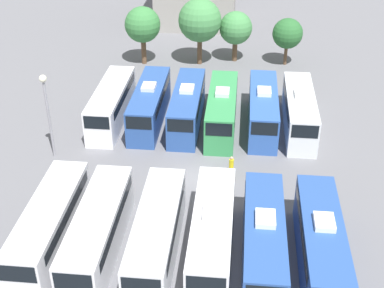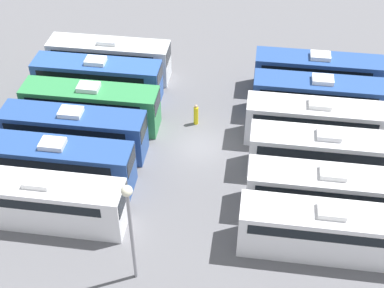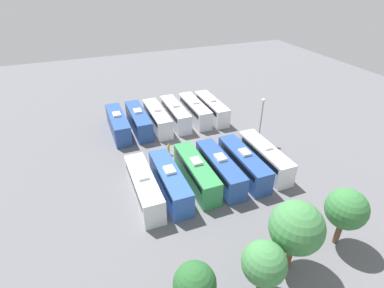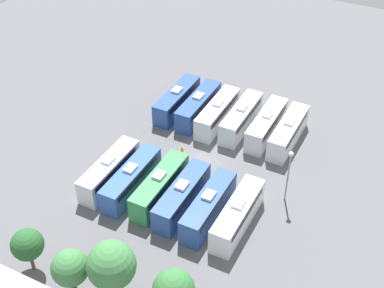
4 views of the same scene
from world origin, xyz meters
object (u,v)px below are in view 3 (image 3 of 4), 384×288
bus_10 (170,181)px  tree_2 (264,263)px  bus_6 (265,156)px  bus_5 (118,123)px  bus_7 (244,163)px  tree_0 (346,209)px  tree_3 (195,284)px  bus_0 (211,108)px  worker_person (169,149)px  bus_3 (157,118)px  bus_4 (139,120)px  bus_2 (175,113)px  bus_1 (195,110)px  tree_1 (296,228)px  bus_8 (220,168)px  light_pole (262,112)px  bus_11 (144,187)px  bus_9 (196,172)px

bus_10 → tree_2: 15.84m
bus_6 → bus_5: bearing=-45.6°
bus_7 → tree_0: size_ratio=1.58×
tree_3 → bus_0: bearing=-117.0°
worker_person → bus_3: bearing=-95.6°
bus_4 → bus_10: same height
bus_4 → bus_2: bearing=-179.1°
bus_6 → bus_7: bearing=4.8°
bus_1 → bus_2: bearing=0.8°
bus_4 → worker_person: 9.65m
tree_0 → bus_0: bearing=-90.8°
tree_0 → tree_3: (16.07, 1.27, -0.87)m
bus_1 → tree_1: 32.36m
bus_1 → bus_5: same height
bus_2 → tree_2: tree_2 is taller
bus_8 → bus_4: bearing=-69.4°
bus_0 → bus_8: same height
worker_person → tree_0: (-10.79, 22.01, 3.69)m
bus_0 → bus_6: size_ratio=1.00×
bus_7 → bus_10: bearing=0.3°
bus_1 → bus_5: size_ratio=1.00×
bus_0 → bus_7: size_ratio=1.00×
bus_2 → bus_7: bearing=101.1°
tree_0 → bus_8: bearing=-64.8°
bus_4 → bus_8: same height
bus_5 → bus_7: bearing=127.5°
tree_0 → light_pole: bearing=-100.7°
tree_2 → bus_2: bearing=-96.5°
bus_6 → tree_1: 16.29m
bus_7 → bus_11: bearing=-0.3°
bus_2 → bus_8: size_ratio=1.00×
tree_2 → light_pole: bearing=-122.4°
bus_0 → bus_11: (16.95, 17.51, 0.00)m
bus_4 → bus_11: size_ratio=1.00×
light_pole → worker_person: bearing=-5.8°
bus_10 → worker_person: (-2.49, -8.43, -0.97)m
bus_6 → bus_10: same height
bus_1 → bus_2: size_ratio=1.00×
bus_6 → bus_10: bearing=1.4°
bus_0 → tree_2: bearing=72.0°
bus_6 → bus_9: 10.09m
tree_3 → bus_9: bearing=-112.8°
bus_2 → bus_11: (10.02, 17.72, 0.00)m
bus_6 → worker_person: size_ratio=5.77×
bus_3 → bus_9: bearing=91.0°
bus_10 → bus_2: bearing=-110.9°
bus_3 → bus_5: bearing=-2.7°
bus_4 → bus_5: same height
bus_5 → bus_9: same height
bus_6 → bus_11: 16.97m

